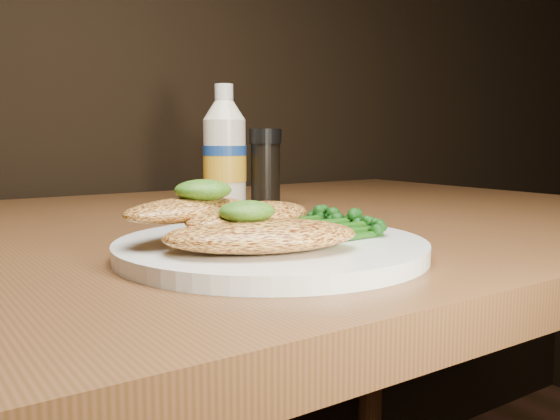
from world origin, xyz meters
TOP-DOWN VIEW (x-y plane):
  - plate at (-0.10, 0.83)m, footprint 0.27×0.27m
  - chicken_front at (-0.14, 0.80)m, footprint 0.17×0.13m
  - chicken_mid at (-0.12, 0.85)m, footprint 0.16×0.12m
  - chicken_back at (-0.17, 0.87)m, footprint 0.14×0.10m
  - pesto_front at (-0.14, 0.81)m, footprint 0.05×0.05m
  - pesto_back at (-0.15, 0.87)m, footprint 0.06×0.06m
  - broccolini_bundle at (-0.06, 0.84)m, footprint 0.16×0.14m
  - mayo_bottle at (0.03, 1.16)m, footprint 0.07×0.07m
  - pepper_grinder at (0.09, 1.14)m, footprint 0.05×0.05m

SIDE VIEW (x-z plane):
  - plate at x=-0.10m, z-range 0.75..0.76m
  - broccolini_bundle at x=-0.06m, z-range 0.76..0.78m
  - chicken_front at x=-0.14m, z-range 0.76..0.79m
  - chicken_mid at x=-0.12m, z-range 0.77..0.79m
  - chicken_back at x=-0.17m, z-range 0.78..0.80m
  - pesto_front at x=-0.14m, z-range 0.78..0.80m
  - pepper_grinder at x=0.09m, z-range 0.75..0.86m
  - pesto_back at x=-0.15m, z-range 0.80..0.82m
  - mayo_bottle at x=0.03m, z-range 0.75..0.92m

